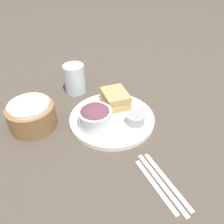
{
  "coord_description": "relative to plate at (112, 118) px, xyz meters",
  "views": [
    {
      "loc": [
        -0.58,
        -0.01,
        0.49
      ],
      "look_at": [
        0.0,
        0.0,
        0.04
      ],
      "focal_mm": 35.0,
      "sensor_mm": 36.0,
      "label": 1
    }
  ],
  "objects": [
    {
      "name": "fork",
      "position": [
        -0.24,
        -0.15,
        -0.01
      ],
      "size": [
        0.18,
        0.1,
        0.01
      ],
      "primitive_type": "cube",
      "rotation": [
        0.0,
        0.0,
        3.63
      ],
      "color": "silver",
      "rests_on": "ground_plane"
    },
    {
      "name": "ground_plane",
      "position": [
        0.0,
        0.0,
        -0.01
      ],
      "size": [
        4.0,
        4.0,
        0.0
      ],
      "primitive_type": "plane",
      "color": "#4C4238"
    },
    {
      "name": "dressing_cup",
      "position": [
        -0.03,
        -0.08,
        0.02
      ],
      "size": [
        0.06,
        0.06,
        0.03
      ],
      "primitive_type": "cylinder",
      "color": "#99999E",
      "rests_on": "plate"
    },
    {
      "name": "drink_glass",
      "position": [
        0.18,
        0.15,
        0.05
      ],
      "size": [
        0.08,
        0.08,
        0.12
      ],
      "primitive_type": "cylinder",
      "color": "silver",
      "rests_on": "ground_plane"
    },
    {
      "name": "bread_basket",
      "position": [
        -0.03,
        0.26,
        0.04
      ],
      "size": [
        0.15,
        0.15,
        0.09
      ],
      "color": "olive",
      "rests_on": "ground_plane"
    },
    {
      "name": "orange_wedge",
      "position": [
        0.03,
        0.06,
        0.03
      ],
      "size": [
        0.04,
        0.04,
        0.04
      ],
      "primitive_type": "sphere",
      "color": "orange",
      "rests_on": "plate"
    },
    {
      "name": "plate",
      "position": [
        0.0,
        0.0,
        0.0
      ],
      "size": [
        0.29,
        0.29,
        0.02
      ],
      "primitive_type": "cylinder",
      "color": "white",
      "rests_on": "ground_plane"
    },
    {
      "name": "salad_bowl",
      "position": [
        -0.04,
        0.05,
        0.04
      ],
      "size": [
        0.11,
        0.11,
        0.07
      ],
      "color": "silver",
      "rests_on": "plate"
    },
    {
      "name": "spoon",
      "position": [
        -0.26,
        -0.12,
        -0.01
      ],
      "size": [
        0.16,
        0.09,
        0.01
      ],
      "primitive_type": "cube",
      "rotation": [
        0.0,
        0.0,
        3.63
      ],
      "color": "silver",
      "rests_on": "ground_plane"
    },
    {
      "name": "sandwich",
      "position": [
        0.07,
        -0.01,
        0.03
      ],
      "size": [
        0.13,
        0.12,
        0.05
      ],
      "color": "tan",
      "rests_on": "plate"
    },
    {
      "name": "knife",
      "position": [
        -0.25,
        -0.13,
        -0.01
      ],
      "size": [
        0.19,
        0.11,
        0.01
      ],
      "primitive_type": "cube",
      "rotation": [
        0.0,
        0.0,
        3.63
      ],
      "color": "silver",
      "rests_on": "ground_plane"
    }
  ]
}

